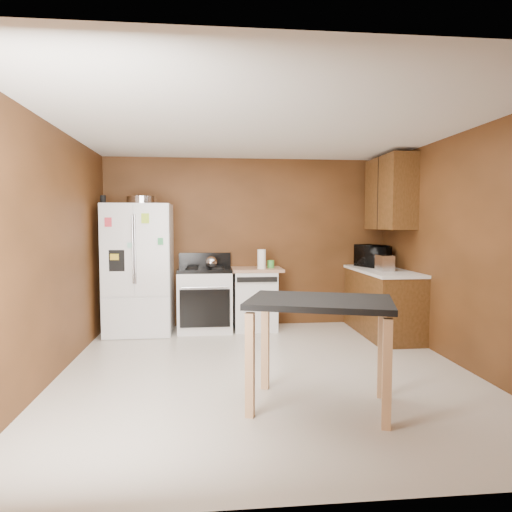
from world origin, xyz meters
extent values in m
plane|color=beige|center=(0.00, 0.00, 0.00)|extent=(4.50, 4.50, 0.00)
plane|color=white|center=(0.00, 0.00, 2.50)|extent=(4.50, 4.50, 0.00)
plane|color=brown|center=(0.00, 2.25, 1.25)|extent=(4.20, 0.00, 4.20)
plane|color=brown|center=(0.00, -2.25, 1.25)|extent=(4.20, 0.00, 4.20)
plane|color=brown|center=(-2.10, 0.00, 1.25)|extent=(0.00, 4.50, 4.50)
plane|color=brown|center=(2.10, 0.00, 1.25)|extent=(0.00, 4.50, 4.50)
cylinder|color=silver|center=(-1.50, 1.86, 1.85)|extent=(0.42, 0.42, 0.10)
cylinder|color=black|center=(-2.00, 1.79, 1.86)|extent=(0.08, 0.08, 0.11)
sphere|color=silver|center=(-0.55, 1.86, 0.98)|extent=(0.17, 0.17, 0.17)
cylinder|color=white|center=(0.16, 1.83, 1.03)|extent=(0.15, 0.15, 0.28)
cylinder|color=green|center=(0.31, 1.97, 0.94)|extent=(0.12, 0.12, 0.11)
cube|color=silver|center=(1.77, 1.31, 1.00)|extent=(0.18, 0.29, 0.21)
imported|color=black|center=(1.80, 1.85, 1.05)|extent=(0.50, 0.61, 0.29)
cube|color=white|center=(-1.55, 1.88, 0.90)|extent=(0.90, 0.75, 1.80)
cube|color=white|center=(-1.78, 1.49, 1.18)|extent=(0.43, 0.02, 1.20)
cube|color=white|center=(-1.32, 1.49, 1.18)|extent=(0.43, 0.02, 1.20)
cube|color=white|center=(-1.55, 1.49, 0.28)|extent=(0.88, 0.02, 0.54)
cube|color=black|center=(-1.78, 1.48, 1.05)|extent=(0.20, 0.01, 0.28)
cylinder|color=silver|center=(-1.56, 1.46, 1.20)|extent=(0.02, 0.02, 0.90)
cylinder|color=silver|center=(-1.54, 1.46, 1.20)|extent=(0.02, 0.02, 0.90)
cube|color=#E93649|center=(-1.87, 1.46, 1.55)|extent=(0.09, 0.00, 0.12)
cube|color=#C7FF35|center=(-1.40, 1.46, 1.60)|extent=(0.10, 0.00, 0.13)
cube|color=#3EB064|center=(-1.21, 1.46, 1.30)|extent=(0.07, 0.00, 0.09)
cube|color=gold|center=(-1.80, 1.46, 1.10)|extent=(0.11, 0.00, 0.08)
cube|color=#9CEAD1|center=(-1.60, 1.46, 1.25)|extent=(0.07, 0.00, 0.07)
cube|color=white|center=(-0.64, 1.93, 0.42)|extent=(0.76, 0.65, 0.85)
cube|color=black|center=(-0.64, 1.93, 0.88)|extent=(0.76, 0.65, 0.05)
cube|color=black|center=(-0.64, 2.21, 1.00)|extent=(0.76, 0.06, 0.20)
cube|color=black|center=(-0.64, 1.59, 0.38)|extent=(0.68, 0.02, 0.52)
cylinder|color=silver|center=(-0.64, 1.58, 0.67)|extent=(0.62, 0.02, 0.02)
cylinder|color=black|center=(-0.82, 2.08, 0.91)|extent=(0.17, 0.17, 0.02)
cylinder|color=black|center=(-0.46, 2.08, 0.91)|extent=(0.17, 0.17, 0.02)
cylinder|color=black|center=(-0.82, 1.77, 0.91)|extent=(0.17, 0.17, 0.02)
cylinder|color=black|center=(-0.46, 1.77, 0.91)|extent=(0.17, 0.17, 0.02)
cube|color=white|center=(0.08, 1.95, 0.42)|extent=(0.60, 0.60, 0.85)
cube|color=black|center=(0.08, 1.64, 0.76)|extent=(0.56, 0.02, 0.07)
cube|color=#A77A5D|center=(0.08, 1.95, 0.87)|extent=(0.78, 0.62, 0.04)
cube|color=brown|center=(1.80, 1.45, 0.43)|extent=(0.60, 1.55, 0.86)
cube|color=white|center=(1.80, 1.45, 0.88)|extent=(0.63, 1.58, 0.04)
cube|color=brown|center=(1.93, 1.55, 1.95)|extent=(0.35, 1.05, 1.00)
cube|color=black|center=(1.75, 1.55, 1.95)|extent=(0.01, 0.01, 1.00)
cube|color=black|center=(0.33, -0.94, 0.88)|extent=(1.35, 1.10, 0.05)
cube|color=tan|center=(-0.07, -0.47, 0.42)|extent=(0.09, 0.09, 0.83)
cube|color=tan|center=(0.92, -0.79, 0.42)|extent=(0.09, 0.09, 0.83)
cube|color=tan|center=(-0.26, -1.08, 0.42)|extent=(0.09, 0.09, 0.83)
cube|color=tan|center=(0.73, -1.40, 0.42)|extent=(0.09, 0.09, 0.83)
camera|label=1|loc=(-0.58, -4.58, 1.52)|focal=32.00mm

